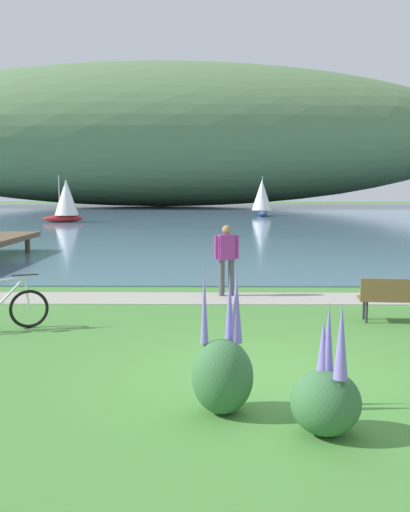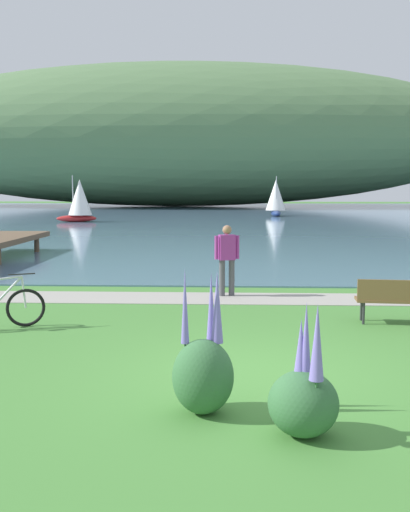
{
  "view_description": "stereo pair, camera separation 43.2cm",
  "coord_description": "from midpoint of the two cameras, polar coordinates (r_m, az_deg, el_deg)",
  "views": [
    {
      "loc": [
        -0.76,
        -8.15,
        2.61
      ],
      "look_at": [
        -0.91,
        5.8,
        1.0
      ],
      "focal_mm": 41.9,
      "sensor_mm": 36.0,
      "label": 1
    },
    {
      "loc": [
        -0.33,
        -8.13,
        2.61
      ],
      "look_at": [
        -0.91,
        5.8,
        1.0
      ],
      "focal_mm": 41.9,
      "sensor_mm": 36.0,
      "label": 2
    }
  ],
  "objects": [
    {
      "name": "ground_plane",
      "position": [
        8.57,
        4.3,
        -11.18
      ],
      "size": [
        200.0,
        200.0,
        0.0
      ],
      "primitive_type": "plane",
      "color": "#478438"
    },
    {
      "name": "bay_water",
      "position": [
        55.5,
        1.17,
        3.92
      ],
      "size": [
        180.0,
        80.0,
        0.04
      ],
      "primitive_type": "cube",
      "color": "#5B7F9E",
      "rests_on": "ground"
    },
    {
      "name": "distant_hillside",
      "position": [
        81.61,
        -4.57,
        11.36
      ],
      "size": [
        85.4,
        28.0,
        18.77
      ],
      "primitive_type": "ellipsoid",
      "color": "#567A4C",
      "rests_on": "bay_water"
    },
    {
      "name": "shoreline_path",
      "position": [
        14.11,
        2.81,
        -4.05
      ],
      "size": [
        60.0,
        1.5,
        0.01
      ],
      "primitive_type": "cube",
      "color": "#A39E93",
      "rests_on": "ground"
    },
    {
      "name": "park_bench_near_camera",
      "position": [
        12.08,
        17.75,
        -3.69
      ],
      "size": [
        1.84,
        0.64,
        0.88
      ],
      "color": "brown",
      "rests_on": "ground"
    },
    {
      "name": "bicycle_leaning_near_bench",
      "position": [
        11.62,
        -20.04,
        -4.79
      ],
      "size": [
        1.63,
        0.8,
        1.01
      ],
      "color": "black",
      "rests_on": "ground"
    },
    {
      "name": "person_at_shoreline",
      "position": [
        14.3,
        1.21,
        0.03
      ],
      "size": [
        0.59,
        0.32,
        1.71
      ],
      "color": "#4C4C51",
      "rests_on": "ground"
    },
    {
      "name": "echium_bush_closest_to_camera",
      "position": [
        6.55,
        9.61,
        -13.15
      ],
      "size": [
        0.75,
        0.75,
        1.46
      ],
      "color": "#386B3D",
      "rests_on": "ground"
    },
    {
      "name": "echium_bush_mid_cluster",
      "position": [
        7.02,
        -0.09,
        -10.96
      ],
      "size": [
        0.72,
        0.72,
        1.7
      ],
      "color": "#386B3D",
      "rests_on": "ground"
    },
    {
      "name": "sailboat_mid_bay",
      "position": [
        45.3,
        -13.42,
        5.21
      ],
      "size": [
        3.04,
        2.07,
        3.44
      ],
      "color": "#B22323",
      "rests_on": "bay_water"
    },
    {
      "name": "sailboat_toward_hillside",
      "position": [
        53.72,
        5.22,
        5.6
      ],
      "size": [
        1.81,
        3.02,
        3.53
      ],
      "color": "navy",
      "rests_on": "bay_water"
    }
  ]
}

